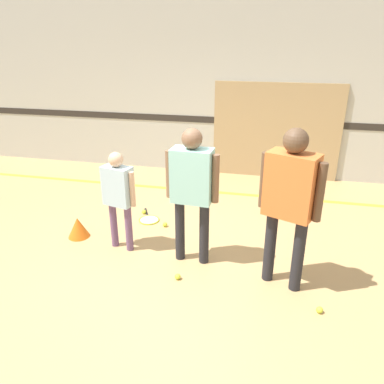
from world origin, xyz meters
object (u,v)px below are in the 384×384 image
(person_student_right, at_px, (290,194))
(tennis_ball_stray_left, at_px, (320,310))
(person_instructor, at_px, (192,183))
(training_cone, at_px, (78,227))
(tennis_ball_stray_right, at_px, (144,212))
(racket_spare_on_floor, at_px, (149,219))
(tennis_ball_by_spare_racket, at_px, (165,225))
(person_student_left, at_px, (118,191))
(tennis_ball_near_instructor, at_px, (178,277))

(person_student_right, relative_size, tennis_ball_stray_left, 25.88)
(person_instructor, bearing_deg, tennis_ball_stray_left, -20.64)
(training_cone, bearing_deg, tennis_ball_stray_left, -16.06)
(person_student_right, xyz_separation_m, tennis_ball_stray_right, (-2.02, 1.31, -1.02))
(racket_spare_on_floor, relative_size, tennis_ball_by_spare_racket, 8.40)
(tennis_ball_by_spare_racket, distance_m, training_cone, 1.17)
(tennis_ball_stray_right, bearing_deg, person_instructor, -47.39)
(person_instructor, xyz_separation_m, person_student_left, (-0.92, 0.09, -0.21))
(person_instructor, distance_m, tennis_ball_stray_right, 1.73)
(person_student_left, xyz_separation_m, tennis_ball_by_spare_racket, (0.37, 0.65, -0.74))
(tennis_ball_near_instructor, xyz_separation_m, tennis_ball_stray_right, (-0.91, 1.48, 0.00))
(person_instructor, relative_size, tennis_ball_near_instructor, 24.24)
(person_student_left, bearing_deg, racket_spare_on_floor, 98.86)
(person_student_left, relative_size, tennis_ball_stray_right, 19.01)
(person_student_right, xyz_separation_m, racket_spare_on_floor, (-1.88, 1.13, -1.05))
(tennis_ball_near_instructor, bearing_deg, tennis_ball_stray_right, 121.52)
(training_cone, bearing_deg, racket_spare_on_floor, 41.60)
(racket_spare_on_floor, bearing_deg, tennis_ball_stray_left, -151.34)
(person_student_left, xyz_separation_m, person_student_right, (1.96, -0.33, 0.28))
(person_student_right, distance_m, racket_spare_on_floor, 2.43)
(person_student_right, bearing_deg, person_student_left, 13.09)
(racket_spare_on_floor, bearing_deg, training_cone, 104.52)
(tennis_ball_near_instructor, height_order, tennis_ball_by_spare_racket, same)
(tennis_ball_stray_left, bearing_deg, racket_spare_on_floor, 145.73)
(person_student_left, bearing_deg, person_student_right, 4.70)
(tennis_ball_stray_right, bearing_deg, tennis_ball_near_instructor, -58.48)
(person_student_left, xyz_separation_m, racket_spare_on_floor, (0.08, 0.80, -0.77))
(person_student_left, height_order, tennis_ball_near_instructor, person_student_left)
(person_instructor, bearing_deg, person_student_left, 178.68)
(person_student_right, height_order, tennis_ball_stray_right, person_student_right)
(tennis_ball_by_spare_racket, height_order, tennis_ball_stray_left, same)
(tennis_ball_near_instructor, height_order, tennis_ball_stray_left, same)
(person_student_left, height_order, tennis_ball_stray_left, person_student_left)
(tennis_ball_near_instructor, distance_m, tennis_ball_stray_left, 1.50)
(racket_spare_on_floor, height_order, training_cone, training_cone)
(person_student_right, relative_size, tennis_ball_near_instructor, 25.88)
(tennis_ball_stray_right, relative_size, training_cone, 0.23)
(person_student_left, xyz_separation_m, tennis_ball_stray_right, (-0.06, 0.98, -0.74))
(person_student_left, relative_size, tennis_ball_stray_left, 19.01)
(person_student_left, relative_size, tennis_ball_near_instructor, 19.01)
(tennis_ball_by_spare_racket, bearing_deg, person_instructor, -53.13)
(racket_spare_on_floor, relative_size, tennis_ball_stray_left, 8.40)
(racket_spare_on_floor, relative_size, tennis_ball_near_instructor, 8.40)
(tennis_ball_stray_left, relative_size, training_cone, 0.23)
(person_student_right, bearing_deg, person_instructor, 9.35)
(person_student_left, height_order, training_cone, person_student_left)
(person_student_right, relative_size, tennis_ball_by_spare_racket, 25.88)
(tennis_ball_by_spare_racket, xyz_separation_m, tennis_ball_stray_left, (1.96, -1.38, 0.00))
(person_instructor, xyz_separation_m, training_cone, (-1.60, 0.22, -0.85))
(tennis_ball_stray_right, height_order, training_cone, training_cone)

